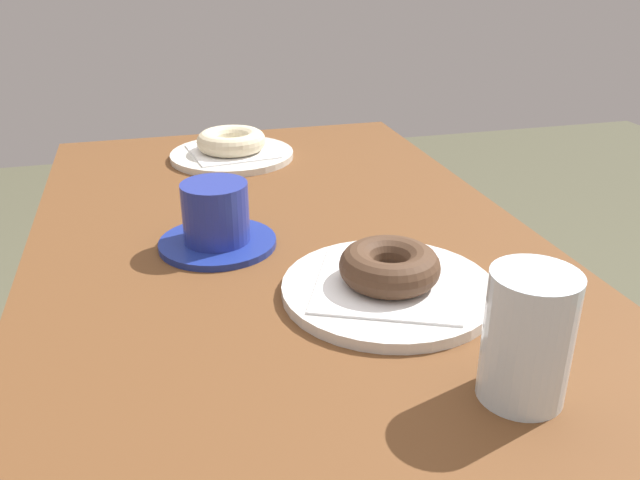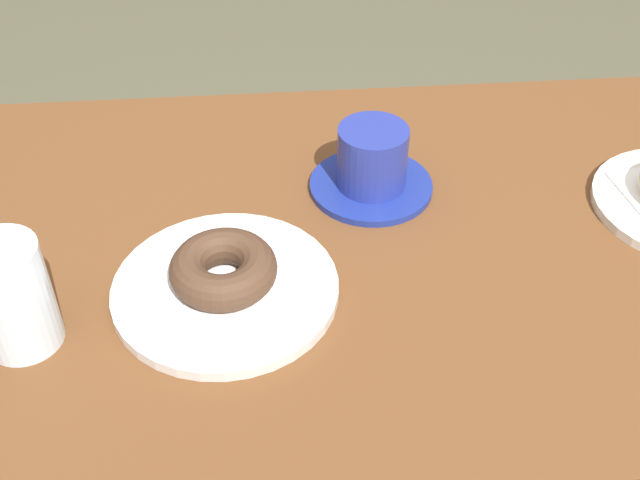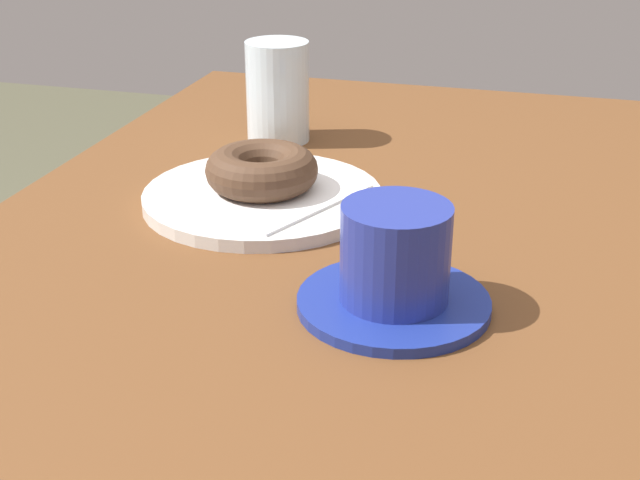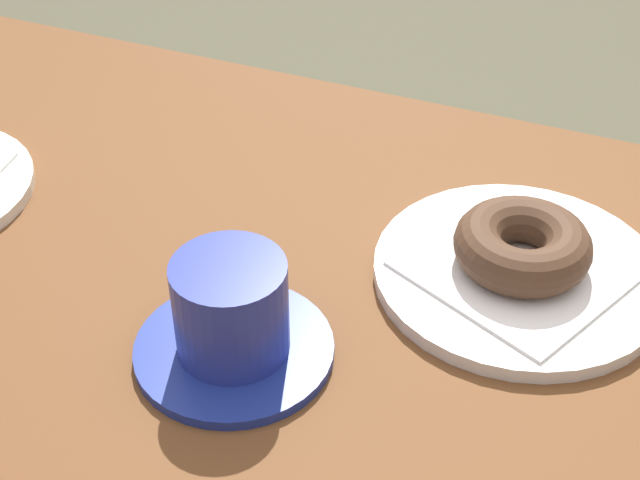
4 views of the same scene
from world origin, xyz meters
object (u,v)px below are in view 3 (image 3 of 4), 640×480
Objects in this scene: plate_chocolate_ring at (263,197)px; water_glass at (278,92)px; coffee_cup at (395,265)px; donut_chocolate_ring at (262,170)px.

plate_chocolate_ring is 0.21m from water_glass.
water_glass is at bearing 13.59° from plate_chocolate_ring.
water_glass is at bearing 30.05° from coffee_cup.
water_glass is (0.20, 0.05, 0.02)m from donut_chocolate_ring.
donut_chocolate_ring is 0.25m from coffee_cup.
water_glass is 0.43m from coffee_cup.
plate_chocolate_ring is 2.01× the size of water_glass.
plate_chocolate_ring is at bearing 0.00° from donut_chocolate_ring.
plate_chocolate_ring is 1.58× the size of coffee_cup.
coffee_cup is (-0.18, -0.17, 0.00)m from donut_chocolate_ring.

